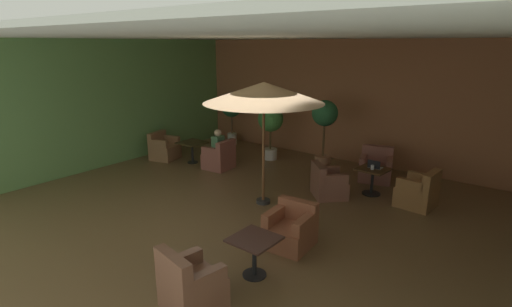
# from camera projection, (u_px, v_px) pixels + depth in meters

# --- Properties ---
(ground_plane) EXTENTS (10.43, 9.62, 0.02)m
(ground_plane) POSITION_uv_depth(u_px,v_px,m) (243.00, 207.00, 8.69)
(ground_plane) COLOR brown
(wall_back_brick) EXTENTS (10.43, 0.08, 3.65)m
(wall_back_brick) POSITION_uv_depth(u_px,v_px,m) (342.00, 101.00, 11.83)
(wall_back_brick) COLOR #A36341
(wall_back_brick) RESTS_ON ground_plane
(wall_left_accent) EXTENTS (0.08, 9.62, 3.65)m
(wall_left_accent) POSITION_uv_depth(u_px,v_px,m) (104.00, 104.00, 11.22)
(wall_left_accent) COLOR #669752
(wall_left_accent) RESTS_ON ground_plane
(ceiling_slab) EXTENTS (10.43, 9.62, 0.06)m
(ceiling_slab) POSITION_uv_depth(u_px,v_px,m) (241.00, 35.00, 7.68)
(ceiling_slab) COLOR silver
(ceiling_slab) RESTS_ON wall_back_brick
(cafe_table_front_left) EXTENTS (0.74, 0.74, 0.65)m
(cafe_table_front_left) POSITION_uv_depth(u_px,v_px,m) (373.00, 176.00, 9.30)
(cafe_table_front_left) COLOR black
(cafe_table_front_left) RESTS_ON ground_plane
(armchair_front_left_north) EXTENTS (1.00, 0.98, 0.88)m
(armchair_front_left_north) POSITION_uv_depth(u_px,v_px,m) (376.00, 168.00, 10.34)
(armchair_front_left_north) COLOR #8E5147
(armchair_front_left_north) RESTS_ON ground_plane
(armchair_front_left_east) EXTENTS (1.06, 1.06, 0.81)m
(armchair_front_left_east) POSITION_uv_depth(u_px,v_px,m) (328.00, 184.00, 9.22)
(armchair_front_left_east) COLOR brown
(armchair_front_left_east) RESTS_ON ground_plane
(armchair_front_left_south) EXTENTS (0.82, 0.81, 0.87)m
(armchair_front_left_south) POSITION_uv_depth(u_px,v_px,m) (418.00, 193.00, 8.63)
(armchair_front_left_south) COLOR #905E35
(armchair_front_left_south) RESTS_ON ground_plane
(cafe_table_front_right) EXTENTS (0.73, 0.73, 0.65)m
(cafe_table_front_right) POSITION_uv_depth(u_px,v_px,m) (192.00, 146.00, 11.76)
(cafe_table_front_right) COLOR black
(cafe_table_front_right) RESTS_ON ground_plane
(armchair_front_right_north) EXTENTS (0.89, 0.91, 0.85)m
(armchair_front_right_north) POSITION_uv_depth(u_px,v_px,m) (164.00, 149.00, 12.22)
(armchair_front_right_north) COLOR #8B6041
(armchair_front_right_north) RESTS_ON ground_plane
(armchair_front_right_east) EXTENTS (0.78, 0.79, 0.86)m
(armchair_front_right_east) POSITION_uv_depth(u_px,v_px,m) (219.00, 158.00, 11.27)
(armchair_front_right_east) COLOR #925046
(armchair_front_right_east) RESTS_ON ground_plane
(cafe_table_mid_center) EXTENTS (0.69, 0.69, 0.65)m
(cafe_table_mid_center) POSITION_uv_depth(u_px,v_px,m) (254.00, 247.00, 6.00)
(cafe_table_mid_center) COLOR black
(cafe_table_mid_center) RESTS_ON ground_plane
(armchair_mid_center_north) EXTENTS (0.81, 0.85, 0.78)m
(armchair_mid_center_north) POSITION_uv_depth(u_px,v_px,m) (291.00, 230.00, 6.98)
(armchair_mid_center_north) COLOR brown
(armchair_mid_center_north) RESTS_ON ground_plane
(armchair_mid_center_east) EXTENTS (0.85, 0.85, 0.91)m
(armchair_mid_center_east) POSITION_uv_depth(u_px,v_px,m) (190.00, 286.00, 5.30)
(armchair_mid_center_east) COLOR brown
(armchair_mid_center_east) RESTS_ON ground_plane
(patio_umbrella_tall_red) EXTENTS (2.60, 2.60, 2.74)m
(patio_umbrella_tall_red) POSITION_uv_depth(u_px,v_px,m) (264.00, 93.00, 8.22)
(patio_umbrella_tall_red) COLOR #2D2D2D
(patio_umbrella_tall_red) RESTS_ON ground_plane
(potted_tree_left_corner) EXTENTS (0.72, 0.72, 2.02)m
(potted_tree_left_corner) POSITION_uv_depth(u_px,v_px,m) (324.00, 123.00, 10.81)
(potted_tree_left_corner) COLOR #A26B4E
(potted_tree_left_corner) RESTS_ON ground_plane
(potted_tree_mid_left) EXTENTS (0.79, 0.79, 1.68)m
(potted_tree_mid_left) POSITION_uv_depth(u_px,v_px,m) (271.00, 123.00, 11.96)
(potted_tree_mid_left) COLOR silver
(potted_tree_mid_left) RESTS_ON ground_plane
(potted_tree_mid_right) EXTENTS (0.72, 0.72, 1.72)m
(potted_tree_mid_right) POSITION_uv_depth(u_px,v_px,m) (232.00, 110.00, 13.73)
(potted_tree_mid_right) COLOR silver
(potted_tree_mid_right) RESTS_ON ground_plane
(patron_blue_shirt) EXTENTS (0.26, 0.35, 0.72)m
(patron_blue_shirt) POSITION_uv_depth(u_px,v_px,m) (218.00, 143.00, 11.16)
(patron_blue_shirt) COLOR #47734D
(patron_blue_shirt) RESTS_ON ground_plane
(iced_drink_cup) EXTENTS (0.08, 0.08, 0.11)m
(iced_drink_cup) POSITION_uv_depth(u_px,v_px,m) (372.00, 167.00, 9.16)
(iced_drink_cup) COLOR silver
(iced_drink_cup) RESTS_ON cafe_table_front_left
(open_laptop) EXTENTS (0.32, 0.23, 0.20)m
(open_laptop) POSITION_uv_depth(u_px,v_px,m) (375.00, 166.00, 9.27)
(open_laptop) COLOR #9EA0A5
(open_laptop) RESTS_ON cafe_table_front_left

